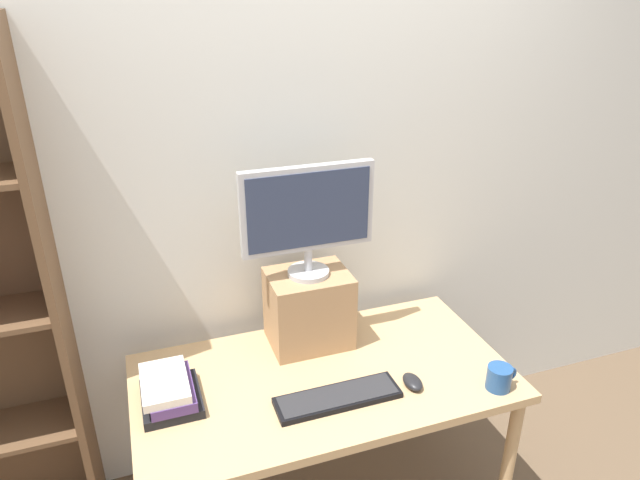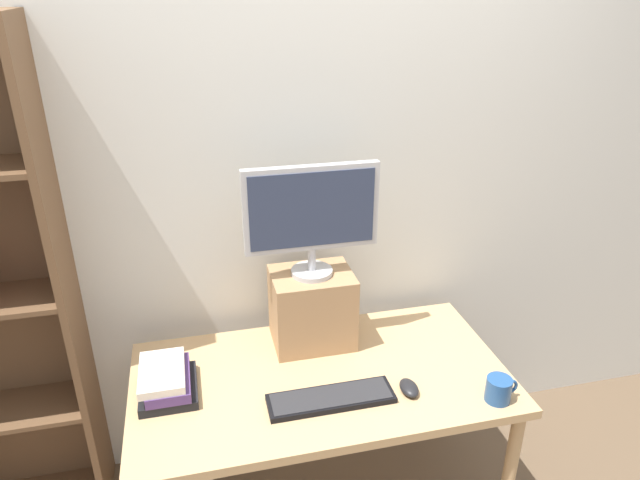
# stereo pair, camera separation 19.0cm
# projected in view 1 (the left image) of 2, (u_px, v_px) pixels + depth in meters

# --- Properties ---
(back_wall) EXTENTS (7.00, 0.08, 2.60)m
(back_wall) POSITION_uv_depth(u_px,v_px,m) (283.00, 187.00, 2.36)
(back_wall) COLOR silver
(back_wall) RESTS_ON ground_plane
(desk) EXTENTS (1.42, 0.75, 0.71)m
(desk) POSITION_uv_depth(u_px,v_px,m) (323.00, 389.00, 2.21)
(desk) COLOR tan
(desk) RESTS_ON ground_plane
(riser_box) EXTENTS (0.32, 0.25, 0.31)m
(riser_box) POSITION_uv_depth(u_px,v_px,m) (309.00, 308.00, 2.32)
(riser_box) COLOR #A87F56
(riser_box) RESTS_ON desk
(computer_monitor) EXTENTS (0.52, 0.16, 0.45)m
(computer_monitor) POSITION_uv_depth(u_px,v_px,m) (308.00, 214.00, 2.14)
(computer_monitor) COLOR #B7B7BA
(computer_monitor) RESTS_ON riser_box
(keyboard) EXTENTS (0.46, 0.13, 0.02)m
(keyboard) POSITION_uv_depth(u_px,v_px,m) (337.00, 398.00, 2.04)
(keyboard) COLOR black
(keyboard) RESTS_ON desk
(computer_mouse) EXTENTS (0.06, 0.10, 0.04)m
(computer_mouse) POSITION_uv_depth(u_px,v_px,m) (413.00, 382.00, 2.11)
(computer_mouse) COLOR black
(computer_mouse) RESTS_ON desk
(book_stack) EXTENTS (0.20, 0.25, 0.11)m
(book_stack) POSITION_uv_depth(u_px,v_px,m) (169.00, 391.00, 2.01)
(book_stack) COLOR black
(book_stack) RESTS_ON desk
(coffee_mug) EXTENTS (0.12, 0.09, 0.09)m
(coffee_mug) POSITION_uv_depth(u_px,v_px,m) (500.00, 378.00, 2.09)
(coffee_mug) COLOR #234C84
(coffee_mug) RESTS_ON desk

